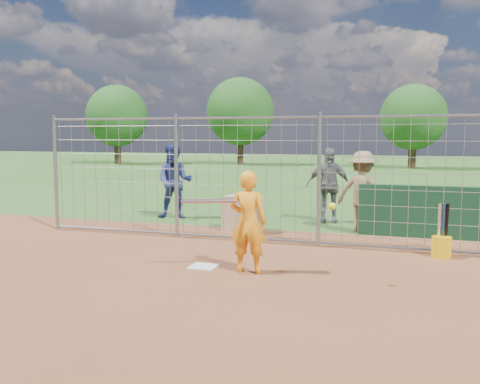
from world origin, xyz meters
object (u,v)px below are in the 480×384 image
(bystander_b, at_px, (328,185))
(bystander_a, at_px, (175,181))
(batter, at_px, (248,222))
(bucket_with_bats, at_px, (442,244))
(equipment_bin, at_px, (243,214))
(bystander_c, at_px, (362,192))

(bystander_b, bearing_deg, bystander_a, 177.91)
(batter, height_order, bystander_b, bystander_b)
(batter, bearing_deg, bystander_a, -56.75)
(bystander_a, distance_m, bystander_b, 3.92)
(bucket_with_bats, bearing_deg, equipment_bin, 161.89)
(batter, bearing_deg, bystander_c, -111.16)
(bystander_a, bearing_deg, bystander_c, -19.11)
(bystander_a, height_order, equipment_bin, bystander_a)
(batter, relative_size, bystander_a, 0.84)
(bystander_b, relative_size, bystander_c, 1.02)
(bystander_a, xyz_separation_m, bucket_with_bats, (6.38, -2.59, -0.72))
(bystander_a, bearing_deg, bystander_b, -4.21)
(bystander_a, height_order, bystander_c, bystander_a)
(bystander_b, distance_m, bucket_with_bats, 4.16)
(equipment_bin, bearing_deg, bucket_with_bats, -5.71)
(bystander_a, height_order, bucket_with_bats, bystander_a)
(batter, relative_size, bucket_with_bats, 1.66)
(bucket_with_bats, bearing_deg, batter, -145.14)
(bystander_c, bearing_deg, equipment_bin, 29.66)
(bystander_b, distance_m, bystander_c, 1.44)
(batter, height_order, bystander_a, bystander_a)
(equipment_bin, height_order, bucket_with_bats, bucket_with_bats)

